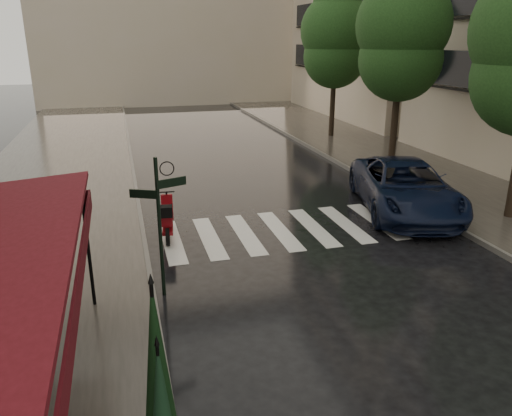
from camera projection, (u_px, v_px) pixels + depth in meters
name	position (u px, v px, depth m)	size (l,w,h in m)	color
ground	(251.00, 368.00, 8.57)	(120.00, 120.00, 0.00)	black
sidewalk_near	(50.00, 190.00, 18.38)	(6.00, 60.00, 0.12)	#38332D
sidewalk_far	(406.00, 164.00, 22.06)	(5.50, 60.00, 0.12)	#38332D
curb_near	(135.00, 183.00, 19.14)	(0.12, 60.00, 0.16)	#595651
curb_far	(348.00, 168.00, 21.36)	(0.12, 60.00, 0.16)	#595651
crosswalk	(297.00, 229.00, 14.79)	(7.85, 3.20, 0.01)	silver
signpost	(159.00, 217.00, 10.42)	(1.17, 0.29, 3.10)	black
tree_mid	(403.00, 32.00, 20.08)	(3.80, 3.80, 8.34)	black
tree_far	(336.00, 36.00, 26.56)	(3.80, 3.80, 8.16)	black
scooter	(167.00, 219.00, 13.98)	(0.55, 1.78, 1.17)	black
parked_car	(405.00, 187.00, 16.07)	(2.69, 5.84, 1.62)	black
parasol_front	(158.00, 378.00, 5.80)	(0.50, 0.50, 2.80)	black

